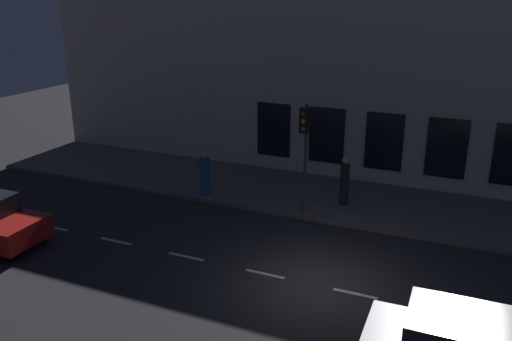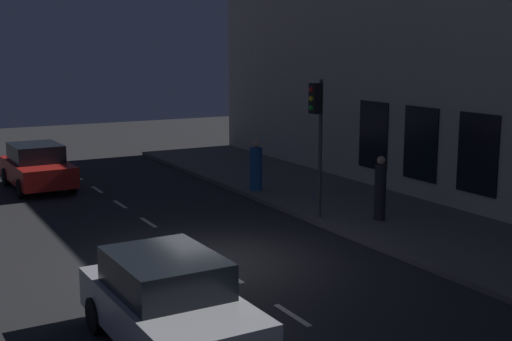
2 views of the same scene
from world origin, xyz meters
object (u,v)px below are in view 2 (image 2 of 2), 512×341
object	(u,v)px
parked_car_1	(169,303)
pedestrian_0	(256,168)
traffic_light	(317,117)
parked_car_0	(37,167)
pedestrian_1	(380,190)

from	to	relation	value
parked_car_1	pedestrian_0	distance (m)	12.08
traffic_light	parked_car_0	xyz separation A→B (m)	(-5.97, 8.63, -2.23)
traffic_light	pedestrian_1	xyz separation A→B (m)	(1.42, -1.10, -2.01)
parked_car_0	pedestrian_1	xyz separation A→B (m)	(7.40, -9.73, 0.21)
parked_car_0	pedestrian_1	bearing A→B (deg)	125.41
pedestrian_0	pedestrian_1	size ratio (longest dim) A/B	0.94
traffic_light	parked_car_0	size ratio (longest dim) A/B	0.97
traffic_light	parked_car_1	xyz separation A→B (m)	(-6.74, -5.72, -2.23)
parked_car_0	parked_car_1	world-z (taller)	same
traffic_light	pedestrian_0	xyz separation A→B (m)	(0.31, 4.08, -2.09)
traffic_light	pedestrian_0	distance (m)	4.59
parked_car_1	pedestrian_1	distance (m)	9.39
traffic_light	pedestrian_1	distance (m)	2.70
traffic_light	pedestrian_1	bearing A→B (deg)	-37.72
parked_car_0	pedestrian_0	world-z (taller)	pedestrian_0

